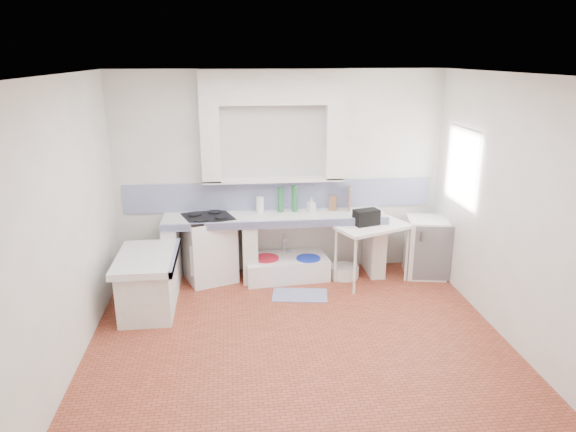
{
  "coord_description": "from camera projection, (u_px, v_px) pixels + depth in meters",
  "views": [
    {
      "loc": [
        -0.66,
        -4.99,
        2.97
      ],
      "look_at": [
        0.0,
        1.0,
        1.1
      ],
      "focal_mm": 32.45,
      "sensor_mm": 36.0,
      "label": 1
    }
  ],
  "objects": [
    {
      "name": "counter_pier_right",
      "position": [
        374.0,
        245.0,
        7.31
      ],
      "size": [
        0.2,
        0.55,
        0.82
      ],
      "primitive_type": "cube",
      "color": "white",
      "rests_on": "ground"
    },
    {
      "name": "sink",
      "position": [
        286.0,
        268.0,
        7.24
      ],
      "size": [
        1.18,
        0.71,
        0.27
      ],
      "primitive_type": "cube",
      "rotation": [
        0.0,
        0.0,
        0.09
      ],
      "color": "white",
      "rests_on": "ground"
    },
    {
      "name": "peninsula_top",
      "position": [
        147.0,
        259.0,
        6.17
      ],
      "size": [
        0.7,
        1.1,
        0.08
      ],
      "primitive_type": "cube",
      "color": "white",
      "rests_on": "ground"
    },
    {
      "name": "black_bag",
      "position": [
        366.0,
        217.0,
        6.9
      ],
      "size": [
        0.37,
        0.28,
        0.21
      ],
      "primitive_type": "cube",
      "rotation": [
        0.0,
        0.0,
        0.29
      ],
      "color": "black",
      "rests_on": "side_table"
    },
    {
      "name": "soap_bottle",
      "position": [
        311.0,
        205.0,
        7.12
      ],
      "size": [
        0.12,
        0.12,
        0.21
      ],
      "primitive_type": "imported",
      "rotation": [
        0.0,
        0.0,
        0.32
      ],
      "color": "white",
      "rests_on": "counter_slab"
    },
    {
      "name": "water_bottle_b",
      "position": [
        300.0,
        263.0,
        7.39
      ],
      "size": [
        0.08,
        0.08,
        0.3
      ],
      "primitive_type": "cylinder",
      "rotation": [
        0.0,
        0.0,
        0.02
      ],
      "color": "silver",
      "rests_on": "ground"
    },
    {
      "name": "lace_valance",
      "position": [
        468.0,
        138.0,
        6.48
      ],
      "size": [
        0.01,
        0.84,
        0.24
      ],
      "primitive_type": "cube",
      "color": "white",
      "rests_on": "ground"
    },
    {
      "name": "peninsula_lip",
      "position": [
        175.0,
        257.0,
        6.2
      ],
      "size": [
        0.04,
        1.1,
        0.1
      ],
      "primitive_type": "cube",
      "color": "navy",
      "rests_on": "ground"
    },
    {
      "name": "bucket_red",
      "position": [
        267.0,
        268.0,
        7.16
      ],
      "size": [
        0.36,
        0.36,
        0.32
      ],
      "primitive_type": "cylinder",
      "rotation": [
        0.0,
        0.0,
        0.05
      ],
      "color": "red",
      "rests_on": "ground"
    },
    {
      "name": "green_bottle_b",
      "position": [
        295.0,
        199.0,
        7.14
      ],
      "size": [
        0.09,
        0.09,
        0.36
      ],
      "primitive_type": "cylinder",
      "rotation": [
        0.0,
        0.0,
        -0.08
      ],
      "color": "#296939",
      "rests_on": "counter_slab"
    },
    {
      "name": "green_bottle_a",
      "position": [
        281.0,
        200.0,
        7.12
      ],
      "size": [
        0.09,
        0.09,
        0.34
      ],
      "primitive_type": "cylinder",
      "rotation": [
        0.0,
        0.0,
        -0.16
      ],
      "color": "#296939",
      "rests_on": "counter_slab"
    },
    {
      "name": "side_table",
      "position": [
        371.0,
        253.0,
        7.03
      ],
      "size": [
        1.1,
        0.87,
        0.04
      ],
      "primitive_type": "cube",
      "rotation": [
        0.0,
        0.0,
        0.4
      ],
      "color": "white",
      "rests_on": "ground"
    },
    {
      "name": "counter_pier_mid",
      "position": [
        250.0,
        250.0,
        7.13
      ],
      "size": [
        0.2,
        0.55,
        0.82
      ],
      "primitive_type": "cube",
      "color": "white",
      "rests_on": "ground"
    },
    {
      "name": "alcove_mass",
      "position": [
        273.0,
        87.0,
        6.69
      ],
      "size": [
        1.9,
        0.25,
        0.45
      ],
      "primitive_type": "cube",
      "color": "white",
      "rests_on": "ground"
    },
    {
      "name": "wall_right",
      "position": [
        509.0,
        210.0,
        5.51
      ],
      "size": [
        0.0,
        4.5,
        4.5
      ],
      "primitive_type": "plane",
      "rotation": [
        1.57,
        0.0,
        -1.57
      ],
      "color": "white",
      "rests_on": "ground"
    },
    {
      "name": "bucket_blue",
      "position": [
        308.0,
        268.0,
        7.16
      ],
      "size": [
        0.38,
        0.38,
        0.31
      ],
      "primitive_type": "cylinder",
      "rotation": [
        0.0,
        0.0,
        0.15
      ],
      "color": "#1530C7",
      "rests_on": "ground"
    },
    {
      "name": "counter_lip",
      "position": [
        277.0,
        224.0,
        6.77
      ],
      "size": [
        3.0,
        0.04,
        0.1
      ],
      "primitive_type": "cube",
      "color": "navy",
      "rests_on": "ground"
    },
    {
      "name": "wall_back",
      "position": [
        280.0,
        174.0,
        7.17
      ],
      "size": [
        4.5,
        0.0,
        4.5
      ],
      "primitive_type": "plane",
      "rotation": [
        1.57,
        0.0,
        0.0
      ],
      "color": "white",
      "rests_on": "ground"
    },
    {
      "name": "knife_block",
      "position": [
        333.0,
        203.0,
        7.22
      ],
      "size": [
        0.12,
        0.1,
        0.2
      ],
      "primitive_type": "cube",
      "rotation": [
        0.0,
        0.0,
        -0.28
      ],
      "color": "brown",
      "rests_on": "counter_slab"
    },
    {
      "name": "window_frame",
      "position": [
        476.0,
        168.0,
        6.6
      ],
      "size": [
        0.35,
        0.86,
        1.06
      ],
      "primitive_type": "cube",
      "color": "#391F12",
      "rests_on": "ground"
    },
    {
      "name": "bucket_orange",
      "position": [
        301.0,
        268.0,
        7.18
      ],
      "size": [
        0.39,
        0.39,
        0.3
      ],
      "primitive_type": "cylinder",
      "rotation": [
        0.0,
        0.0,
        -0.25
      ],
      "color": "#E54120",
      "rests_on": "ground"
    },
    {
      "name": "ceiling",
      "position": [
        300.0,
        74.0,
        4.85
      ],
      "size": [
        4.5,
        4.5,
        0.0
      ],
      "primitive_type": "plane",
      "rotation": [
        3.14,
        0.0,
        0.0
      ],
      "color": "white",
      "rests_on": "ground"
    },
    {
      "name": "counter_pier_left",
      "position": [
        172.0,
        253.0,
        7.02
      ],
      "size": [
        0.2,
        0.55,
        0.82
      ],
      "primitive_type": "cube",
      "color": "white",
      "rests_on": "ground"
    },
    {
      "name": "backsplash",
      "position": [
        280.0,
        195.0,
        7.24
      ],
      "size": [
        4.27,
        0.03,
        0.4
      ],
      "primitive_type": "cube",
      "color": "navy",
      "rests_on": "ground"
    },
    {
      "name": "counter_slab",
      "position": [
        275.0,
        218.0,
        7.03
      ],
      "size": [
        3.0,
        0.6,
        0.08
      ],
      "primitive_type": "cube",
      "color": "white",
      "rests_on": "ground"
    },
    {
      "name": "cutting_board",
      "position": [
        350.0,
        199.0,
        7.23
      ],
      "size": [
        0.08,
        0.23,
        0.31
      ],
      "primitive_type": "cube",
      "rotation": [
        0.0,
        0.0,
        -0.27
      ],
      "color": "brown",
      "rests_on": "counter_slab"
    },
    {
      "name": "rug",
      "position": [
        300.0,
        295.0,
        6.71
      ],
      "size": [
        0.76,
        0.51,
        0.01
      ],
      "primitive_type": "cube",
      "rotation": [
        0.0,
        0.0,
        -0.16
      ],
      "color": "navy",
      "rests_on": "ground"
    },
    {
      "name": "basin_white",
      "position": [
        344.0,
        271.0,
        7.26
      ],
      "size": [
        0.5,
        0.5,
        0.16
      ],
      "primitive_type": "cylinder",
      "rotation": [
        0.0,
        0.0,
        0.27
      ],
      "color": "white",
      "rests_on": "ground"
    },
    {
      "name": "stove",
      "position": [
        209.0,
        249.0,
        7.08
      ],
      "size": [
        0.78,
        0.77,
        0.88
      ],
      "primitive_type": "cube",
      "rotation": [
        0.0,
        0.0,
        0.34
      ],
      "color": "white",
      "rests_on": "ground"
    },
    {
      "name": "fridge",
      "position": [
        426.0,
        247.0,
        7.24
      ],
      "size": [
        0.62,
        0.62,
        0.82
      ],
      "primitive_type": "cube",
      "rotation": [
        0.0,
        0.0,
        -0.18
      ],
      "color": "white",
      "rests_on": "ground"
    },
    {
      "name": "peninsula_base",
      "position": [
        149.0,
        286.0,
        6.27
      ],
      "size": [
        0.6,
        1.0,
        0.62
      ],
      "primitive_type": "cube",
      "color": "white",
      "rests_on": "ground"
    },
    {
      "name": "wall_left",
      "position": [
        69.0,
        224.0,
        5.03
      ],
      "size": [
        0.0,
        4.5,
        4.5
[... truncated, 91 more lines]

